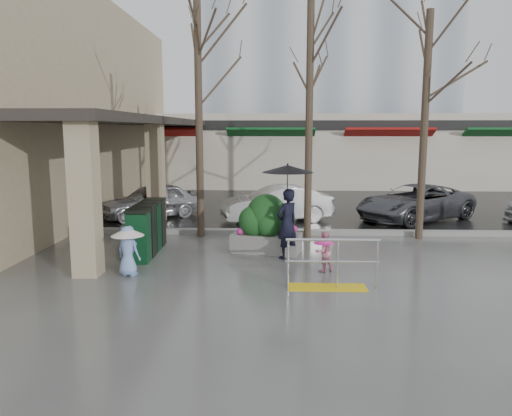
# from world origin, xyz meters

# --- Properties ---
(ground) EXTENTS (120.00, 120.00, 0.00)m
(ground) POSITION_xyz_m (0.00, 0.00, 0.00)
(ground) COLOR #51514F
(ground) RESTS_ON ground
(street_asphalt) EXTENTS (120.00, 36.00, 0.01)m
(street_asphalt) POSITION_xyz_m (0.00, 22.00, 0.01)
(street_asphalt) COLOR black
(street_asphalt) RESTS_ON ground
(curb) EXTENTS (120.00, 0.30, 0.15)m
(curb) POSITION_xyz_m (0.00, 4.00, 0.07)
(curb) COLOR gray
(curb) RESTS_ON ground
(near_building) EXTENTS (6.00, 18.00, 8.00)m
(near_building) POSITION_xyz_m (-9.00, 8.00, 4.00)
(near_building) COLOR tan
(near_building) RESTS_ON ground
(canopy_slab) EXTENTS (2.80, 18.00, 0.25)m
(canopy_slab) POSITION_xyz_m (-4.80, 8.00, 3.62)
(canopy_slab) COLOR #2D2823
(canopy_slab) RESTS_ON pillar_front
(pillar_front) EXTENTS (0.55, 0.55, 3.50)m
(pillar_front) POSITION_xyz_m (-3.90, -0.50, 1.75)
(pillar_front) COLOR tan
(pillar_front) RESTS_ON ground
(pillar_back) EXTENTS (0.55, 0.55, 3.50)m
(pillar_back) POSITION_xyz_m (-3.90, 6.00, 1.75)
(pillar_back) COLOR tan
(pillar_back) RESTS_ON ground
(storefront_row) EXTENTS (34.00, 6.74, 4.00)m
(storefront_row) POSITION_xyz_m (2.00, 17.97, 2.01)
(storefront_row) COLOR beige
(storefront_row) RESTS_ON ground
(office_tower) EXTENTS (18.00, 12.00, 25.00)m
(office_tower) POSITION_xyz_m (4.00, 30.00, 12.50)
(office_tower) COLOR #8C99A8
(office_tower) RESTS_ON ground
(handrail) EXTENTS (1.90, 0.50, 1.03)m
(handrail) POSITION_xyz_m (1.36, -1.20, 0.38)
(handrail) COLOR yellow
(handrail) RESTS_ON ground
(tree_west) EXTENTS (3.20, 3.20, 6.80)m
(tree_west) POSITION_xyz_m (-2.00, 3.60, 5.08)
(tree_west) COLOR #382B21
(tree_west) RESTS_ON ground
(tree_midwest) EXTENTS (3.20, 3.20, 7.00)m
(tree_midwest) POSITION_xyz_m (1.20, 3.60, 5.23)
(tree_midwest) COLOR #382B21
(tree_midwest) RESTS_ON ground
(tree_mideast) EXTENTS (3.20, 3.20, 6.50)m
(tree_mideast) POSITION_xyz_m (4.50, 3.60, 4.86)
(tree_mideast) COLOR #382B21
(tree_mideast) RESTS_ON ground
(woman) EXTENTS (1.29, 1.29, 2.38)m
(woman) POSITION_xyz_m (0.53, 1.16, 1.41)
(woman) COLOR black
(woman) RESTS_ON ground
(child_pink) EXTENTS (0.57, 0.53, 0.93)m
(child_pink) POSITION_xyz_m (1.34, -0.01, 0.52)
(child_pink) COLOR pink
(child_pink) RESTS_ON ground
(child_blue) EXTENTS (0.73, 0.73, 1.12)m
(child_blue) POSITION_xyz_m (-3.00, -0.49, 0.69)
(child_blue) COLOR #80A6E4
(child_blue) RESTS_ON ground
(planter) EXTENTS (1.91, 1.25, 1.54)m
(planter) POSITION_xyz_m (0.02, 1.81, 0.73)
(planter) COLOR slate
(planter) RESTS_ON ground
(news_boxes) EXTENTS (0.57, 2.36, 1.31)m
(news_boxes) POSITION_xyz_m (-3.08, 1.52, 0.66)
(news_boxes) COLOR #0E3D1F
(news_boxes) RESTS_ON ground
(car_a) EXTENTS (3.92, 3.25, 1.26)m
(car_a) POSITION_xyz_m (-4.25, 6.70, 0.63)
(car_a) COLOR #ADADB2
(car_a) RESTS_ON ground
(car_b) EXTENTS (4.04, 2.31, 1.26)m
(car_b) POSITION_xyz_m (0.29, 6.17, 0.63)
(car_b) COLOR silver
(car_b) RESTS_ON ground
(car_c) EXTENTS (4.93, 4.27, 1.26)m
(car_c) POSITION_xyz_m (5.19, 6.63, 0.63)
(car_c) COLOR #515258
(car_c) RESTS_ON ground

